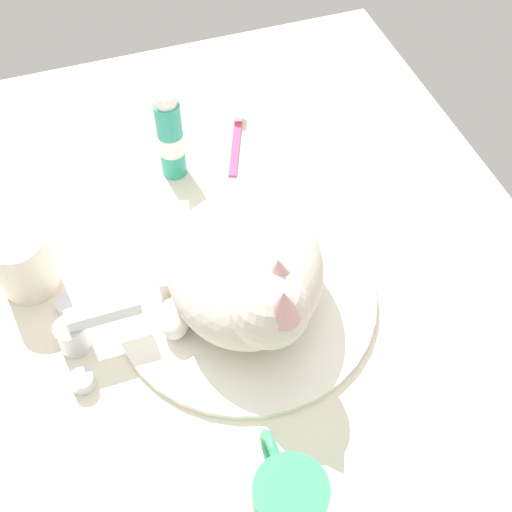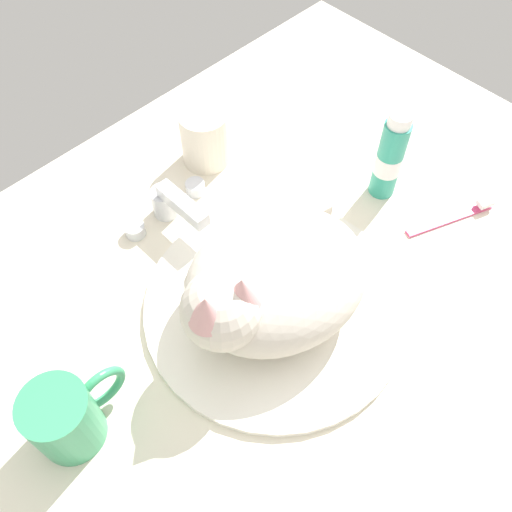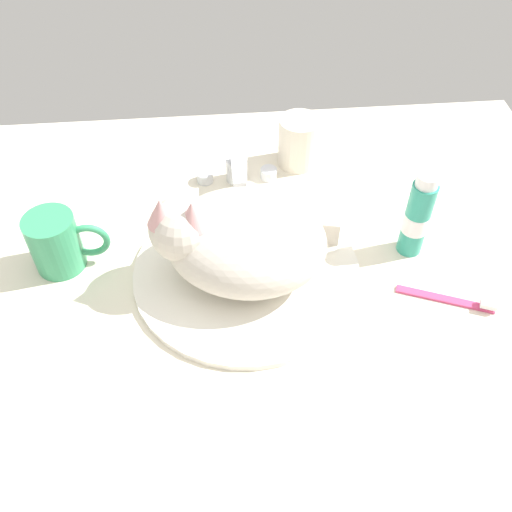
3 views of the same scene
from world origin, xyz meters
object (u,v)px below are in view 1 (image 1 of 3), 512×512
rinse_cup (23,263)px  cat (244,272)px  coffee_mug (288,501)px  toothbrush (236,139)px  faucet (82,331)px  toothpaste_bottle (170,137)px

rinse_cup → cat: bearing=-116.0°
coffee_mug → rinse_cup: size_ratio=1.31×
cat → rinse_cup: size_ratio=3.30×
cat → toothbrush: cat is taller
faucet → toothpaste_bottle: size_ratio=0.95×
faucet → cat: (-1.10, -19.80, 4.37)cm
cat → toothbrush: 31.04cm
cat → coffee_mug: (-25.64, 3.98, -2.68)cm
rinse_cup → toothbrush: (17.12, -32.95, -3.82)cm
faucet → rinse_cup: 12.20cm
rinse_cup → toothpaste_bottle: (13.84, -22.44, 2.33)cm
coffee_mug → toothpaste_bottle: bearing=-1.8°
coffee_mug → toothbrush: coffee_mug is taller
coffee_mug → toothpaste_bottle: toothpaste_bottle is taller
coffee_mug → toothpaste_bottle: 51.65cm
toothpaste_bottle → faucet: bearing=145.0°
faucet → rinse_cup: rinse_cup is taller
coffee_mug → toothbrush: (54.86, -12.10, -3.95)cm
rinse_cup → toothpaste_bottle: toothpaste_bottle is taller
coffee_mug → toothbrush: bearing=-12.4°
faucet → coffee_mug: 31.11cm
rinse_cup → toothbrush: 37.33cm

